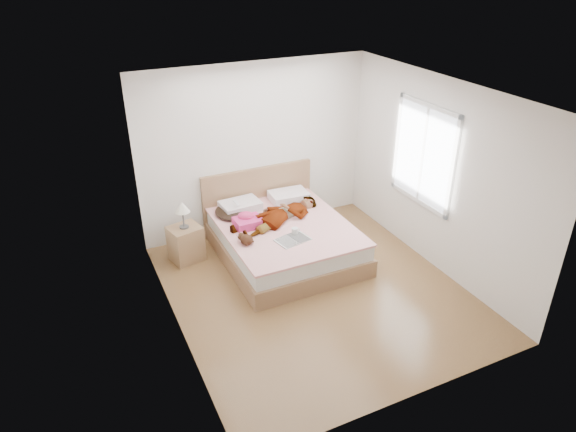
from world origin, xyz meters
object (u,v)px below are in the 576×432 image
Objects in this scene: bed at (283,237)px; towel at (248,221)px; coffee_mug at (295,231)px; plush_toy at (246,239)px; phone at (236,202)px; nightstand at (186,241)px; magazine at (293,240)px; woman at (279,213)px.

towel is at bearing 166.92° from bed.
towel is 3.08× the size of coffee_mug.
coffee_mug is at bearing -4.13° from plush_toy.
phone is 0.88m from plush_toy.
plush_toy is 0.30× the size of nightstand.
coffee_mug is (0.51, -0.90, -0.15)m from phone.
coffee_mug reaches higher than magazine.
woman reaches higher than coffee_mug.
coffee_mug is at bearing -78.95° from phone.
phone reaches higher than magazine.
phone reaches higher than woman.
phone is 0.21× the size of magazine.
nightstand is (-1.23, 0.95, -0.22)m from magazine.
nightstand reaches higher than coffee_mug.
magazine is at bearing -37.80° from nightstand.
magazine is at bearing -57.66° from towel.
magazine is (0.40, -0.63, -0.07)m from towel.
coffee_mug is 0.14× the size of nightstand.
bed is 5.35× the size of towel.
bed is 2.27× the size of nightstand.
towel is at bearing 65.64° from plush_toy.
woman is 1.38m from nightstand.
woman is 1.66× the size of nightstand.
magazine is 0.54× the size of nightstand.
coffee_mug is at bearing 54.03° from magazine.
towel reaches higher than coffee_mug.
towel is 0.70m from coffee_mug.
magazine is 3.91× the size of coffee_mug.
bed is 0.58m from magazine.
nightstand is (-0.81, -0.08, -0.40)m from phone.
plush_toy is at bearing -154.01° from bed.
woman is 0.65m from magazine.
magazine is at bearing -26.00° from woman.
magazine is at bearing -16.86° from plush_toy.
plush_toy is (-0.69, -0.34, 0.31)m from bed.
phone is 1.13m from magazine.
woman is at bearing 0.16° from towel.
phone is (-0.50, 0.40, 0.09)m from woman.
plush_toy reaches higher than magazine.
towel is 1.44× the size of plush_toy.
nightstand is at bearing 148.21° from coffee_mug.
bed reaches higher than towel.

